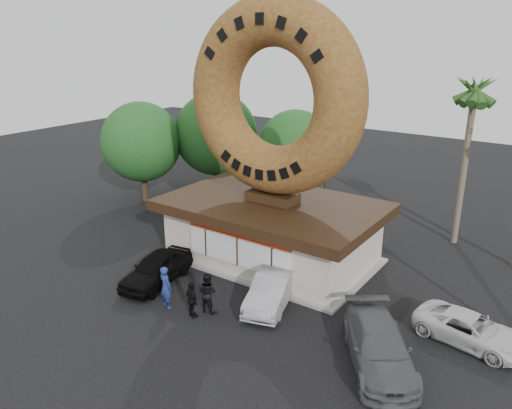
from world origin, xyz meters
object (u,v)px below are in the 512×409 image
object	(u,v)px
street_lamp	(329,142)
person_center	(208,292)
car_grey	(379,347)
donut_shop	(272,229)
person_right	(192,300)
car_silver	(272,289)
person_left	(166,287)
car_white	(470,330)
car_black	(157,269)
giant_donut	(274,98)

from	to	relation	value
street_lamp	person_center	size ratio (longest dim) A/B	4.32
person_center	car_grey	xyz separation A→B (m)	(7.56, 0.75, -0.17)
donut_shop	person_right	bearing A→B (deg)	-86.78
person_right	car_silver	xyz separation A→B (m)	(2.19, 2.89, -0.11)
person_right	person_center	bearing A→B (deg)	-85.04
person_right	car_grey	world-z (taller)	person_right
person_left	person_right	size ratio (longest dim) A/B	1.19
person_center	person_right	bearing A→B (deg)	68.50
car_grey	person_center	bearing A→B (deg)	151.62
car_silver	car_grey	world-z (taller)	car_grey
person_left	person_center	bearing A→B (deg)	-142.52
street_lamp	person_center	world-z (taller)	street_lamp
donut_shop	car_white	xyz separation A→B (m)	(10.64, -1.98, -1.17)
person_left	car_white	xyz separation A→B (m)	(11.75, 4.90, -0.40)
street_lamp	car_silver	bearing A→B (deg)	-72.37
car_black	car_white	xyz separation A→B (m)	(13.77, 3.50, -0.15)
person_right	car_grey	size ratio (longest dim) A/B	0.32
giant_donut	person_center	world-z (taller)	giant_donut
person_right	car_white	size ratio (longest dim) A/B	0.39
donut_shop	car_black	xyz separation A→B (m)	(-3.13, -5.48, -1.02)
donut_shop	giant_donut	bearing A→B (deg)	90.00
person_right	street_lamp	bearing A→B (deg)	-59.27
donut_shop	car_grey	distance (m)	9.83
street_lamp	person_right	bearing A→B (deg)	-82.43
car_grey	donut_shop	bearing A→B (deg)	112.83
giant_donut	donut_shop	bearing A→B (deg)	-90.00
car_black	car_white	bearing A→B (deg)	4.86
street_lamp	person_right	xyz separation A→B (m)	(2.24, -16.85, -3.65)
street_lamp	car_black	bearing A→B (deg)	-94.72
street_lamp	person_right	size ratio (longest dim) A/B	4.80
street_lamp	car_white	distance (m)	17.75
person_left	car_white	world-z (taller)	person_left
giant_donut	car_grey	bearing A→B (deg)	-33.20
person_right	donut_shop	bearing A→B (deg)	-63.62
car_white	person_center	bearing A→B (deg)	121.42
street_lamp	car_white	size ratio (longest dim) A/B	1.86
car_grey	person_right	bearing A→B (deg)	156.77
person_center	person_right	size ratio (longest dim) A/B	1.11
car_silver	car_grey	xyz separation A→B (m)	(5.61, -1.40, 0.03)
person_right	car_black	bearing A→B (deg)	2.10
car_silver	person_left	bearing A→B (deg)	-158.45
car_silver	car_black	bearing A→B (deg)	178.13
giant_donut	car_silver	world-z (taller)	giant_donut
donut_shop	giant_donut	distance (m)	6.86
donut_shop	car_black	distance (m)	6.39
person_center	donut_shop	bearing A→B (deg)	-87.41
person_right	car_white	bearing A→B (deg)	-131.50
giant_donut	car_white	size ratio (longest dim) A/B	2.24
person_right	car_black	world-z (taller)	person_right
person_right	car_black	size ratio (longest dim) A/B	0.38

